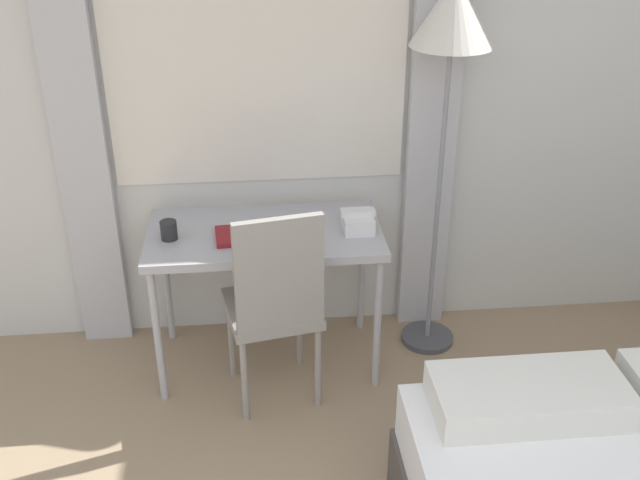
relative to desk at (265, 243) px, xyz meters
name	(u,v)px	position (x,y,z in m)	size (l,w,h in m)	color
wall_back_with_window	(301,77)	(0.21, 0.36, 0.68)	(4.92, 0.13, 2.70)	silver
desk	(265,243)	(0.00, 0.00, 0.00)	(1.09, 0.57, 0.74)	#B2B2B7
desk_chair	(275,299)	(0.03, -0.31, -0.11)	(0.47, 0.47, 1.00)	gray
standing_lamp	(452,36)	(0.84, 0.09, 0.93)	(0.37, 0.37, 1.85)	#4C4C51
telephone	(358,221)	(0.43, -0.03, 0.11)	(0.16, 0.18, 0.10)	white
book	(248,234)	(-0.07, -0.06, 0.08)	(0.31, 0.21, 0.02)	maroon
mug	(169,230)	(-0.43, -0.04, 0.11)	(0.08, 0.08, 0.09)	#262628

